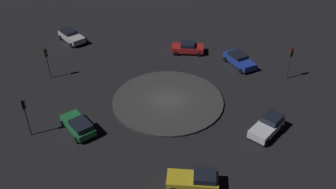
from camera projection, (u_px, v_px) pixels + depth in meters
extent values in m
plane|color=black|center=(168.00, 101.00, 38.81)|extent=(116.48, 116.48, 0.00)
cylinder|color=#383838|center=(168.00, 101.00, 38.75)|extent=(11.77, 11.77, 0.23)
cube|color=red|center=(188.00, 48.00, 47.45)|extent=(3.98, 4.39, 0.68)
cube|color=black|center=(188.00, 44.00, 47.12)|extent=(2.39, 2.42, 0.46)
cylinder|color=black|center=(199.00, 48.00, 48.32)|extent=(0.54, 0.61, 0.60)
cylinder|color=black|center=(199.00, 54.00, 46.79)|extent=(0.54, 0.61, 0.60)
cylinder|color=black|center=(177.00, 47.00, 48.49)|extent=(0.54, 0.61, 0.60)
cylinder|color=black|center=(176.00, 54.00, 46.96)|extent=(0.54, 0.61, 0.60)
cube|color=#1E38A5|center=(239.00, 61.00, 44.69)|extent=(3.32, 4.89, 0.74)
cube|color=black|center=(238.00, 55.00, 44.63)|extent=(2.26, 2.56, 0.44)
cylinder|color=black|center=(253.00, 67.00, 44.06)|extent=(0.43, 0.66, 0.62)
cylinder|color=black|center=(241.00, 71.00, 43.36)|extent=(0.43, 0.66, 0.62)
cylinder|color=black|center=(237.00, 56.00, 46.45)|extent=(0.43, 0.66, 0.62)
cylinder|color=black|center=(225.00, 59.00, 45.75)|extent=(0.43, 0.66, 0.62)
cube|color=#1E7238|center=(78.00, 125.00, 34.53)|extent=(2.49, 4.38, 0.64)
cube|color=black|center=(81.00, 125.00, 33.69)|extent=(1.92, 2.38, 0.50)
cylinder|color=black|center=(63.00, 124.00, 35.23)|extent=(0.33, 0.65, 0.62)
cylinder|color=black|center=(80.00, 117.00, 36.13)|extent=(0.33, 0.65, 0.62)
cylinder|color=black|center=(77.00, 140.00, 33.30)|extent=(0.33, 0.65, 0.62)
cylinder|color=black|center=(94.00, 132.00, 34.20)|extent=(0.33, 0.65, 0.62)
cube|color=white|center=(266.00, 128.00, 34.07)|extent=(3.83, 1.80, 0.74)
cube|color=black|center=(272.00, 118.00, 34.30)|extent=(1.90, 1.58, 0.53)
cylinder|color=black|center=(267.00, 143.00, 32.94)|extent=(0.67, 0.22, 0.67)
cylinder|color=black|center=(250.00, 134.00, 33.92)|extent=(0.67, 0.22, 0.67)
cylinder|color=black|center=(281.00, 128.00, 34.64)|extent=(0.67, 0.22, 0.67)
cylinder|color=black|center=(264.00, 120.00, 35.62)|extent=(0.67, 0.22, 0.67)
cube|color=silver|center=(72.00, 37.00, 50.15)|extent=(2.47, 4.59, 0.72)
cube|color=black|center=(69.00, 31.00, 50.30)|extent=(1.95, 2.42, 0.43)
cylinder|color=black|center=(84.00, 41.00, 49.88)|extent=(0.31, 0.69, 0.66)
cylinder|color=black|center=(72.00, 45.00, 48.86)|extent=(0.31, 0.69, 0.66)
cylinder|color=black|center=(73.00, 34.00, 51.84)|extent=(0.31, 0.69, 0.66)
cylinder|color=black|center=(61.00, 37.00, 50.83)|extent=(0.31, 0.69, 0.66)
cube|color=gold|center=(192.00, 181.00, 28.82)|extent=(3.81, 4.29, 0.67)
cube|color=black|center=(205.00, 176.00, 28.42)|extent=(2.26, 2.31, 0.51)
cylinder|color=black|center=(175.00, 174.00, 29.81)|extent=(0.59, 0.68, 0.69)
cylinder|color=black|center=(211.00, 177.00, 29.61)|extent=(0.59, 0.68, 0.69)
cylinder|color=#2D2D2D|center=(28.00, 122.00, 33.49)|extent=(0.12, 0.12, 3.08)
cube|color=black|center=(23.00, 105.00, 32.36)|extent=(0.33, 0.37, 0.90)
sphere|color=#3F0C0C|center=(24.00, 102.00, 32.25)|extent=(0.20, 0.20, 0.20)
sphere|color=yellow|center=(25.00, 104.00, 32.40)|extent=(0.20, 0.20, 0.20)
sphere|color=#0F3819|center=(25.00, 107.00, 32.56)|extent=(0.20, 0.20, 0.20)
cylinder|color=#2D2D2D|center=(49.00, 67.00, 41.93)|extent=(0.12, 0.12, 2.83)
cube|color=black|center=(45.00, 53.00, 40.87)|extent=(0.36, 0.32, 0.90)
sphere|color=#3F0C0C|center=(46.00, 51.00, 40.67)|extent=(0.20, 0.20, 0.20)
sphere|color=yellow|center=(47.00, 53.00, 40.83)|extent=(0.20, 0.20, 0.20)
sphere|color=#0F3819|center=(47.00, 55.00, 40.98)|extent=(0.20, 0.20, 0.20)
cylinder|color=#2D2D2D|center=(288.00, 68.00, 41.74)|extent=(0.12, 0.12, 2.96)
cube|color=black|center=(292.00, 53.00, 40.64)|extent=(0.34, 0.37, 0.90)
sphere|color=red|center=(291.00, 51.00, 40.45)|extent=(0.20, 0.20, 0.20)
sphere|color=#4C380F|center=(290.00, 53.00, 40.60)|extent=(0.20, 0.20, 0.20)
sphere|color=#0F3819|center=(290.00, 55.00, 40.76)|extent=(0.20, 0.20, 0.20)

